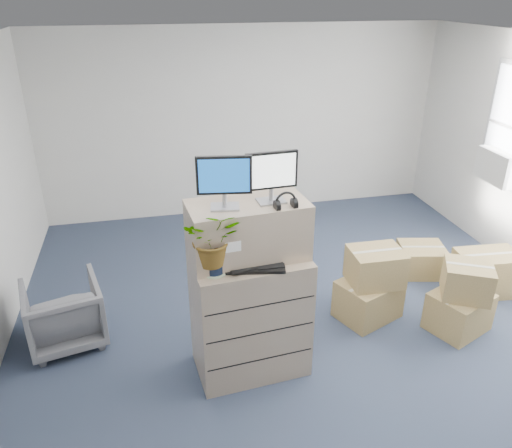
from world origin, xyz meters
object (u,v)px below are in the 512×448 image
at_px(monitor_left, 224,179).
at_px(water_bottle, 254,243).
at_px(office_chair, 64,311).
at_px(keyboard, 254,267).
at_px(filing_cabinet_lower, 250,315).
at_px(potted_plant, 213,244).
at_px(monitor_right, 272,174).

height_order(monitor_left, water_bottle, monitor_left).
bearing_deg(water_bottle, office_chair, 157.18).
xyz_separation_m(monitor_left, office_chair, (-1.52, 0.77, -1.53)).
bearing_deg(office_chair, keyboard, 138.85).
height_order(filing_cabinet_lower, office_chair, filing_cabinet_lower).
distance_m(monitor_left, office_chair, 2.29).
relative_size(water_bottle, office_chair, 0.39).
distance_m(keyboard, potted_plant, 0.42).
relative_size(water_bottle, potted_plant, 0.52).
height_order(monitor_left, potted_plant, monitor_left).
bearing_deg(monitor_left, potted_plant, -120.50).
bearing_deg(water_bottle, keyboard, -102.64).
height_order(potted_plant, office_chair, potted_plant).
xyz_separation_m(water_bottle, potted_plant, (-0.37, -0.18, 0.12)).
height_order(keyboard, water_bottle, water_bottle).
xyz_separation_m(potted_plant, office_chair, (-1.40, 0.92, -1.06)).
xyz_separation_m(filing_cabinet_lower, office_chair, (-1.73, 0.77, -0.22)).
bearing_deg(monitor_right, office_chair, 155.34).
bearing_deg(keyboard, monitor_right, 56.37).
height_order(monitor_right, office_chair, monitor_right).
bearing_deg(filing_cabinet_lower, monitor_left, 175.10).
bearing_deg(filing_cabinet_lower, water_bottle, 19.20).
relative_size(filing_cabinet_lower, monitor_right, 2.67).
distance_m(monitor_right, office_chair, 2.56).
bearing_deg(potted_plant, keyboard, 0.33).
bearing_deg(monitor_right, keyboard, -137.74).
xyz_separation_m(filing_cabinet_lower, monitor_left, (-0.20, -0.00, 1.32)).
relative_size(monitor_left, potted_plant, 0.80).
relative_size(filing_cabinet_lower, potted_plant, 2.11).
height_order(monitor_right, keyboard, monitor_right).
relative_size(keyboard, potted_plant, 0.91).
bearing_deg(office_chair, monitor_right, 146.03).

